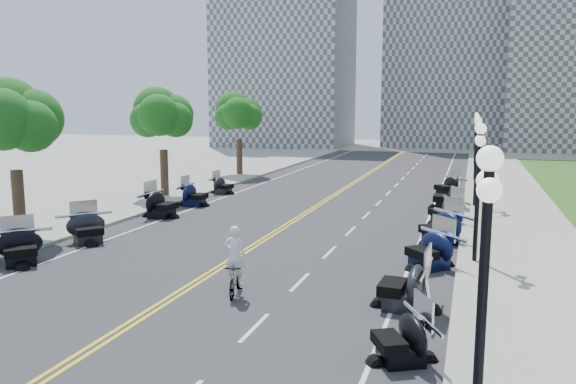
% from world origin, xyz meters
% --- Properties ---
extents(ground, '(160.00, 160.00, 0.00)m').
position_xyz_m(ground, '(0.00, 0.00, 0.00)').
color(ground, gray).
extents(road, '(16.00, 90.00, 0.01)m').
position_xyz_m(road, '(0.00, 10.00, 0.00)').
color(road, '#333335').
rests_on(road, ground).
extents(centerline_yellow_a, '(0.12, 90.00, 0.00)m').
position_xyz_m(centerline_yellow_a, '(-0.12, 10.00, 0.01)').
color(centerline_yellow_a, yellow).
rests_on(centerline_yellow_a, road).
extents(centerline_yellow_b, '(0.12, 90.00, 0.00)m').
position_xyz_m(centerline_yellow_b, '(0.12, 10.00, 0.01)').
color(centerline_yellow_b, yellow).
rests_on(centerline_yellow_b, road).
extents(edge_line_north, '(0.12, 90.00, 0.00)m').
position_xyz_m(edge_line_north, '(6.40, 10.00, 0.01)').
color(edge_line_north, white).
rests_on(edge_line_north, road).
extents(edge_line_south, '(0.12, 90.00, 0.00)m').
position_xyz_m(edge_line_south, '(-6.40, 10.00, 0.01)').
color(edge_line_south, white).
rests_on(edge_line_south, road).
extents(lane_dash_5, '(0.12, 2.00, 0.00)m').
position_xyz_m(lane_dash_5, '(3.20, -4.00, 0.01)').
color(lane_dash_5, white).
rests_on(lane_dash_5, road).
extents(lane_dash_6, '(0.12, 2.00, 0.00)m').
position_xyz_m(lane_dash_6, '(3.20, 0.00, 0.01)').
color(lane_dash_6, white).
rests_on(lane_dash_6, road).
extents(lane_dash_7, '(0.12, 2.00, 0.00)m').
position_xyz_m(lane_dash_7, '(3.20, 4.00, 0.01)').
color(lane_dash_7, white).
rests_on(lane_dash_7, road).
extents(lane_dash_8, '(0.12, 2.00, 0.00)m').
position_xyz_m(lane_dash_8, '(3.20, 8.00, 0.01)').
color(lane_dash_8, white).
rests_on(lane_dash_8, road).
extents(lane_dash_9, '(0.12, 2.00, 0.00)m').
position_xyz_m(lane_dash_9, '(3.20, 12.00, 0.01)').
color(lane_dash_9, white).
rests_on(lane_dash_9, road).
extents(lane_dash_10, '(0.12, 2.00, 0.00)m').
position_xyz_m(lane_dash_10, '(3.20, 16.00, 0.01)').
color(lane_dash_10, white).
rests_on(lane_dash_10, road).
extents(lane_dash_11, '(0.12, 2.00, 0.00)m').
position_xyz_m(lane_dash_11, '(3.20, 20.00, 0.01)').
color(lane_dash_11, white).
rests_on(lane_dash_11, road).
extents(lane_dash_12, '(0.12, 2.00, 0.00)m').
position_xyz_m(lane_dash_12, '(3.20, 24.00, 0.01)').
color(lane_dash_12, white).
rests_on(lane_dash_12, road).
extents(lane_dash_13, '(0.12, 2.00, 0.00)m').
position_xyz_m(lane_dash_13, '(3.20, 28.00, 0.01)').
color(lane_dash_13, white).
rests_on(lane_dash_13, road).
extents(lane_dash_14, '(0.12, 2.00, 0.00)m').
position_xyz_m(lane_dash_14, '(3.20, 32.00, 0.01)').
color(lane_dash_14, white).
rests_on(lane_dash_14, road).
extents(lane_dash_15, '(0.12, 2.00, 0.00)m').
position_xyz_m(lane_dash_15, '(3.20, 36.00, 0.01)').
color(lane_dash_15, white).
rests_on(lane_dash_15, road).
extents(lane_dash_16, '(0.12, 2.00, 0.00)m').
position_xyz_m(lane_dash_16, '(3.20, 40.00, 0.01)').
color(lane_dash_16, white).
rests_on(lane_dash_16, road).
extents(lane_dash_17, '(0.12, 2.00, 0.00)m').
position_xyz_m(lane_dash_17, '(3.20, 44.00, 0.01)').
color(lane_dash_17, white).
rests_on(lane_dash_17, road).
extents(lane_dash_18, '(0.12, 2.00, 0.00)m').
position_xyz_m(lane_dash_18, '(3.20, 48.00, 0.01)').
color(lane_dash_18, white).
rests_on(lane_dash_18, road).
extents(lane_dash_19, '(0.12, 2.00, 0.00)m').
position_xyz_m(lane_dash_19, '(3.20, 52.00, 0.01)').
color(lane_dash_19, white).
rests_on(lane_dash_19, road).
extents(sidewalk_north, '(5.00, 90.00, 0.15)m').
position_xyz_m(sidewalk_north, '(10.50, 10.00, 0.07)').
color(sidewalk_north, '#9E9991').
rests_on(sidewalk_north, ground).
extents(sidewalk_south, '(5.00, 90.00, 0.15)m').
position_xyz_m(sidewalk_south, '(-10.50, 10.00, 0.07)').
color(sidewalk_south, '#9E9991').
rests_on(sidewalk_south, ground).
extents(distant_block_a, '(18.00, 14.00, 26.00)m').
position_xyz_m(distant_block_a, '(-18.00, 62.00, 13.00)').
color(distant_block_a, gray).
rests_on(distant_block_a, ground).
extents(distant_block_b, '(16.00, 12.00, 30.00)m').
position_xyz_m(distant_block_b, '(4.00, 68.00, 15.00)').
color(distant_block_b, gray).
rests_on(distant_block_b, ground).
extents(street_lamp_1, '(0.50, 1.20, 4.90)m').
position_xyz_m(street_lamp_1, '(8.60, -8.00, 2.60)').
color(street_lamp_1, black).
rests_on(street_lamp_1, sidewalk_north).
extents(street_lamp_2, '(0.50, 1.20, 4.90)m').
position_xyz_m(street_lamp_2, '(8.60, 4.00, 2.60)').
color(street_lamp_2, black).
rests_on(street_lamp_2, sidewalk_north).
extents(street_lamp_3, '(0.50, 1.20, 4.90)m').
position_xyz_m(street_lamp_3, '(8.60, 16.00, 2.60)').
color(street_lamp_3, black).
rests_on(street_lamp_3, sidewalk_north).
extents(street_lamp_4, '(0.50, 1.20, 4.90)m').
position_xyz_m(street_lamp_4, '(8.60, 28.00, 2.60)').
color(street_lamp_4, black).
rests_on(street_lamp_4, sidewalk_north).
extents(street_lamp_5, '(0.50, 1.20, 4.90)m').
position_xyz_m(street_lamp_5, '(8.60, 40.00, 2.60)').
color(street_lamp_5, black).
rests_on(street_lamp_5, sidewalk_north).
extents(tree_2, '(4.80, 4.80, 9.20)m').
position_xyz_m(tree_2, '(-10.00, 2.00, 4.75)').
color(tree_2, '#235619').
rests_on(tree_2, sidewalk_south).
extents(tree_3, '(4.80, 4.80, 9.20)m').
position_xyz_m(tree_3, '(-10.00, 14.00, 4.75)').
color(tree_3, '#235619').
rests_on(tree_3, sidewalk_south).
extents(tree_4, '(4.80, 4.80, 9.20)m').
position_xyz_m(tree_4, '(-10.00, 26.00, 4.75)').
color(tree_4, '#235619').
rests_on(tree_4, sidewalk_south).
extents(motorcycle_n_4, '(2.40, 2.40, 1.24)m').
position_xyz_m(motorcycle_n_4, '(7.03, -4.81, 0.62)').
color(motorcycle_n_4, black).
rests_on(motorcycle_n_4, road).
extents(motorcycle_n_5, '(2.25, 2.25, 1.50)m').
position_xyz_m(motorcycle_n_5, '(6.71, -1.39, 0.75)').
color(motorcycle_n_5, black).
rests_on(motorcycle_n_5, road).
extents(motorcycle_n_6, '(2.96, 2.96, 1.47)m').
position_xyz_m(motorcycle_n_6, '(7.08, 2.96, 0.73)').
color(motorcycle_n_6, black).
rests_on(motorcycle_n_6, road).
extents(motorcycle_n_7, '(3.11, 3.11, 1.54)m').
position_xyz_m(motorcycle_n_7, '(7.25, 6.75, 0.77)').
color(motorcycle_n_7, black).
rests_on(motorcycle_n_7, road).
extents(motorcycle_n_8, '(2.88, 2.88, 1.46)m').
position_xyz_m(motorcycle_n_8, '(7.27, 10.88, 0.73)').
color(motorcycle_n_8, black).
rests_on(motorcycle_n_8, road).
extents(motorcycle_n_9, '(2.25, 2.25, 1.56)m').
position_xyz_m(motorcycle_n_9, '(7.11, 15.15, 0.78)').
color(motorcycle_n_9, black).
rests_on(motorcycle_n_9, road).
extents(motorcycle_n_10, '(2.94, 2.94, 1.46)m').
position_xyz_m(motorcycle_n_10, '(6.98, 19.76, 0.73)').
color(motorcycle_n_10, black).
rests_on(motorcycle_n_10, road).
extents(motorcycle_s_5, '(2.85, 2.85, 1.41)m').
position_xyz_m(motorcycle_s_5, '(-6.97, -1.23, 0.70)').
color(motorcycle_s_5, black).
rests_on(motorcycle_s_5, road).
extents(motorcycle_s_6, '(2.83, 2.83, 1.41)m').
position_xyz_m(motorcycle_s_6, '(-6.79, 2.30, 0.70)').
color(motorcycle_s_6, black).
rests_on(motorcycle_s_6, road).
extents(motorcycle_s_7, '(2.19, 2.19, 1.53)m').
position_xyz_m(motorcycle_s_7, '(-6.73, 8.09, 0.76)').
color(motorcycle_s_7, black).
rests_on(motorcycle_s_7, road).
extents(motorcycle_s_8, '(2.11, 2.11, 1.42)m').
position_xyz_m(motorcycle_s_8, '(-6.72, 11.70, 0.71)').
color(motorcycle_s_8, black).
rests_on(motorcycle_s_8, road).
extents(motorcycle_s_9, '(1.93, 1.93, 1.24)m').
position_xyz_m(motorcycle_s_9, '(-7.08, 16.38, 0.62)').
color(motorcycle_s_9, black).
rests_on(motorcycle_s_9, road).
extents(bicycle, '(0.82, 1.74, 1.01)m').
position_xyz_m(bicycle, '(1.71, -1.82, 0.50)').
color(bicycle, '#A51414').
rests_on(bicycle, road).
extents(cyclist_rider, '(0.66, 0.43, 1.81)m').
position_xyz_m(cyclist_rider, '(1.71, -1.82, 1.91)').
color(cyclist_rider, white).
rests_on(cyclist_rider, bicycle).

